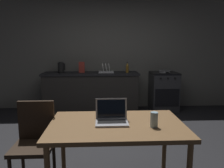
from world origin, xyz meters
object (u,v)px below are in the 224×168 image
at_px(stove_oven, 164,91).
at_px(dining_table, 117,130).
at_px(dish_rack, 106,70).
at_px(bottle, 127,68).
at_px(chair, 35,139).
at_px(laptop, 112,118).
at_px(cereal_box, 82,67).
at_px(frying_pan, 165,71).
at_px(drinking_glass, 154,120).
at_px(electric_kettle, 61,68).

relative_size(stove_oven, dining_table, 0.67).
bearing_deg(dish_rack, bottle, -5.98).
height_order(chair, laptop, laptop).
bearing_deg(cereal_box, dish_rack, -2.07).
bearing_deg(dish_rack, laptop, -90.23).
height_order(stove_oven, chair, chair).
bearing_deg(frying_pan, cereal_box, 178.57).
height_order(drinking_glass, dish_rack, dish_rack).
bearing_deg(electric_kettle, frying_pan, -0.67).
bearing_deg(chair, electric_kettle, 85.98).
relative_size(dining_table, drinking_glass, 9.12).
height_order(electric_kettle, dish_rack, electric_kettle).
bearing_deg(stove_oven, dish_rack, 179.89).
distance_m(chair, frying_pan, 3.54).
bearing_deg(stove_oven, laptop, -115.04).
bearing_deg(dining_table, electric_kettle, 109.76).
distance_m(stove_oven, dish_rack, 1.43).
distance_m(bottle, cereal_box, 1.03).
bearing_deg(laptop, dish_rack, 96.73).
height_order(bottle, drinking_glass, bottle).
relative_size(laptop, bottle, 1.32).
height_order(bottle, dish_rack, bottle).
relative_size(electric_kettle, bottle, 1.02).
distance_m(dining_table, frying_pan, 3.20).
relative_size(chair, drinking_glass, 6.21).
bearing_deg(bottle, laptop, -99.73).
bearing_deg(drinking_glass, frying_pan, 72.28).
height_order(electric_kettle, bottle, electric_kettle).
distance_m(laptop, bottle, 2.90).
bearing_deg(cereal_box, chair, -95.28).
relative_size(dining_table, bottle, 5.46).
relative_size(bottle, dish_rack, 0.71).
distance_m(laptop, frying_pan, 3.18).
height_order(frying_pan, dish_rack, dish_rack).
bearing_deg(dining_table, dish_rack, 90.72).
bearing_deg(drinking_glass, cereal_box, 106.91).
xyz_separation_m(electric_kettle, cereal_box, (0.46, 0.02, 0.00)).
relative_size(laptop, drinking_glass, 2.20).
distance_m(electric_kettle, bottle, 1.49).
distance_m(cereal_box, dish_rack, 0.56).
xyz_separation_m(stove_oven, drinking_glass, (-0.96, -3.05, 0.35)).
height_order(chair, drinking_glass, chair).
xyz_separation_m(chair, cereal_box, (0.26, 2.82, 0.49)).
height_order(dining_table, dish_rack, dish_rack).
distance_m(drinking_glass, dish_rack, 3.08).
bearing_deg(electric_kettle, cereal_box, 2.47).
bearing_deg(bottle, drinking_glass, -91.83).
bearing_deg(dining_table, bottle, 81.30).
xyz_separation_m(electric_kettle, frying_pan, (2.36, -0.03, -0.09)).
bearing_deg(frying_pan, dish_rack, 178.83).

